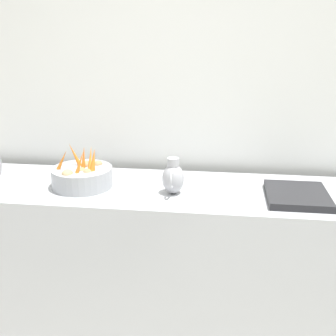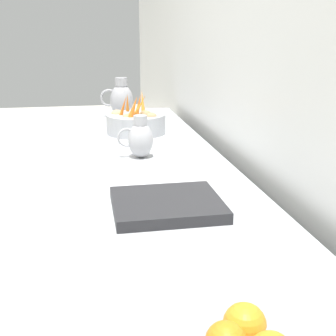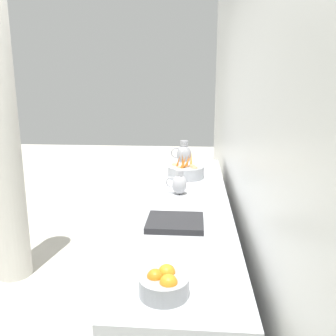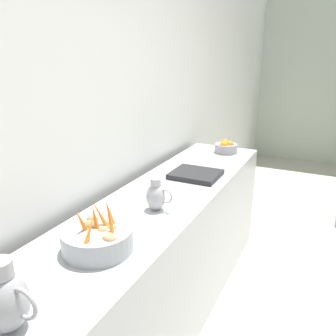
# 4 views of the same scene
# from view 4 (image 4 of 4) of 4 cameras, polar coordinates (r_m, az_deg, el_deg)

# --- Properties ---
(tile_wall_left) EXTENTS (0.10, 8.17, 3.00)m
(tile_wall_left) POSITION_cam_4_polar(r_m,az_deg,el_deg) (2.62, -4.86, 11.93)
(tile_wall_left) COLOR white
(tile_wall_left) RESTS_ON ground_plane
(prep_counter) EXTENTS (0.60, 2.85, 0.94)m
(prep_counter) POSITION_cam_4_polar(r_m,az_deg,el_deg) (2.37, -1.67, -15.56)
(prep_counter) COLOR #ADAFB5
(prep_counter) RESTS_ON ground_plane
(vegetable_colander) EXTENTS (0.32, 0.32, 0.23)m
(vegetable_colander) POSITION_cam_4_polar(r_m,az_deg,el_deg) (1.63, -11.45, -11.22)
(vegetable_colander) COLOR #9EA0A5
(vegetable_colander) RESTS_ON prep_counter
(orange_bowl) EXTENTS (0.20, 0.20, 0.11)m
(orange_bowl) POSITION_cam_4_polar(r_m,az_deg,el_deg) (3.18, 9.52, 3.39)
(orange_bowl) COLOR gray
(orange_bowl) RESTS_ON prep_counter
(metal_pitcher_tall) EXTENTS (0.21, 0.15, 0.25)m
(metal_pitcher_tall) POSITION_cam_4_polar(r_m,az_deg,el_deg) (1.27, -25.14, -18.99)
(metal_pitcher_tall) COLOR #939399
(metal_pitcher_tall) RESTS_ON prep_counter
(metal_pitcher_short) EXTENTS (0.16, 0.11, 0.19)m
(metal_pitcher_short) POSITION_cam_4_polar(r_m,az_deg,el_deg) (1.97, -1.96, -4.60)
(metal_pitcher_short) COLOR #A3A3A8
(metal_pitcher_short) RESTS_ON prep_counter
(counter_sink_basin) EXTENTS (0.34, 0.30, 0.04)m
(counter_sink_basin) POSITION_cam_4_polar(r_m,az_deg,el_deg) (2.53, 4.57, -1.04)
(counter_sink_basin) COLOR #232326
(counter_sink_basin) RESTS_ON prep_counter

